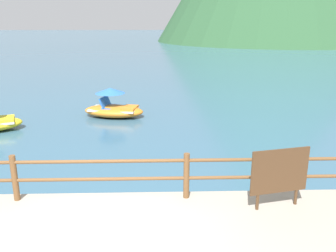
{
  "coord_description": "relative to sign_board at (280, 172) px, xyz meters",
  "views": [
    {
      "loc": [
        1.12,
        -5.08,
        3.88
      ],
      "look_at": [
        1.44,
        5.0,
        0.9
      ],
      "focal_mm": 38.64,
      "sensor_mm": 36.0,
      "label": 1
    }
  ],
  "objects": [
    {
      "name": "dock_railing",
      "position": [
        -3.42,
        0.44,
        -0.16
      ],
      "size": [
        23.92,
        0.12,
        0.95
      ],
      "color": "brown",
      "rests_on": "promenade_dock"
    },
    {
      "name": "ground_plane",
      "position": [
        -3.42,
        38.89,
        -1.13
      ],
      "size": [
        200.0,
        200.0,
        0.0
      ],
      "primitive_type": "plane",
      "color": "#38607A"
    },
    {
      "name": "sign_board",
      "position": [
        0.0,
        0.0,
        0.0
      ],
      "size": [
        1.16,
        0.3,
        1.19
      ],
      "color": "silver",
      "rests_on": "promenade_dock"
    },
    {
      "name": "pedal_boat_0",
      "position": [
        -4.09,
        8.37,
        -0.74
      ],
      "size": [
        2.69,
        1.78,
        1.21
      ],
      "color": "orange",
      "rests_on": "ground"
    }
  ]
}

